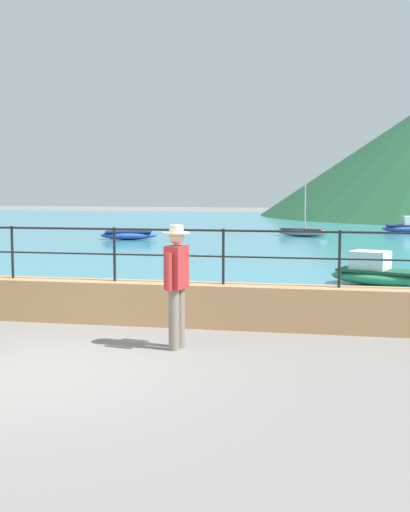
% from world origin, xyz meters
% --- Properties ---
extents(ground_plane, '(120.00, 120.00, 0.00)m').
position_xyz_m(ground_plane, '(0.00, 0.00, 0.00)').
color(ground_plane, slate).
extents(promenade_wall, '(20.00, 0.56, 0.70)m').
position_xyz_m(promenade_wall, '(0.00, 3.20, 0.35)').
color(promenade_wall, tan).
rests_on(promenade_wall, ground).
extents(railing, '(18.44, 0.04, 0.90)m').
position_xyz_m(railing, '(0.00, 3.20, 1.32)').
color(railing, black).
rests_on(railing, promenade_wall).
extents(lake_water, '(64.00, 44.32, 0.06)m').
position_xyz_m(lake_water, '(0.00, 25.84, 0.03)').
color(lake_water, teal).
rests_on(lake_water, ground).
extents(hill_secondary, '(11.25, 11.25, 4.01)m').
position_xyz_m(hill_secondary, '(4.22, 43.83, 2.00)').
color(hill_secondary, '#33663D').
rests_on(hill_secondary, ground).
extents(person_walking, '(0.38, 0.56, 1.75)m').
position_xyz_m(person_walking, '(1.46, 1.58, 0.98)').
color(person_walking, slate).
rests_on(person_walking, ground).
extents(boat_0, '(2.45, 1.41, 0.36)m').
position_xyz_m(boat_0, '(-4.90, 19.24, 0.26)').
color(boat_0, '#2D4C9E').
rests_on(boat_0, lake_water).
extents(boat_1, '(2.47, 1.67, 0.76)m').
position_xyz_m(boat_1, '(4.50, 8.06, 0.33)').
color(boat_1, '#338C59').
rests_on(boat_1, lake_water).
extents(boat_2, '(2.46, 1.51, 2.30)m').
position_xyz_m(boat_2, '(1.91, 22.52, 0.26)').
color(boat_2, gray).
rests_on(boat_2, lake_water).
extents(boat_4, '(2.38, 1.13, 0.76)m').
position_xyz_m(boat_4, '(6.58, 25.84, 0.33)').
color(boat_4, '#2D4C9E').
rests_on(boat_4, lake_water).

